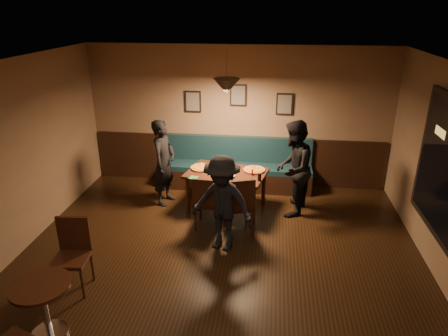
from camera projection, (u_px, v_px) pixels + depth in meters
The scene contains 25 objects.
floor at pixel (212, 288), 5.34m from camera, with size 7.00×7.00×0.00m, color black.
ceiling at pixel (209, 74), 4.29m from camera, with size 7.00×7.00×0.00m, color silver.
wall_back at pixel (238, 117), 8.03m from camera, with size 6.00×6.00×0.00m, color #8C704F.
wainscot at pixel (237, 160), 8.34m from camera, with size 5.88×0.06×1.00m, color black.
booth_bench at pixel (236, 165), 8.09m from camera, with size 3.00×0.60×1.00m, color #0F232D, non-canonical shape.
picture_left at pixel (193, 101), 7.99m from camera, with size 0.32×0.04×0.42m, color black.
picture_center at pixel (238, 95), 7.83m from camera, with size 0.32×0.04×0.42m, color black.
picture_right at pixel (284, 104), 7.79m from camera, with size 0.32×0.04×0.42m, color black.
pendant_lamp at pixel (227, 86), 6.57m from camera, with size 0.44×0.44×0.25m, color black.
dining_table at pixel (226, 191), 7.28m from camera, with size 1.36×0.88×0.73m, color black.
chair_near_left at pixel (208, 201), 6.66m from camera, with size 0.42×0.42×0.94m, color black, non-canonical shape.
chair_near_right at pixel (238, 204), 6.49m from camera, with size 0.44×0.44×1.00m, color black, non-canonical shape.
diner_left at pixel (164, 163), 7.37m from camera, with size 0.59×0.38×1.61m, color black.
diner_right at pixel (293, 169), 6.97m from camera, with size 0.83×0.64×1.70m, color black.
diner_front at pixel (222, 204), 5.96m from camera, with size 0.97×0.56×1.51m, color black.
pizza_a at pixel (201, 168), 7.28m from camera, with size 0.38×0.38×0.04m, color gold.
pizza_b at pixel (225, 175), 6.95m from camera, with size 0.34×0.34×0.04m, color orange.
pizza_c at pixel (254, 170), 7.19m from camera, with size 0.38×0.38×0.04m, color gold.
soda_glass at pixel (259, 177), 6.77m from camera, with size 0.06×0.06×0.13m, color black.
tabasco_bottle at pixel (252, 172), 6.99m from camera, with size 0.03×0.03×0.13m, color #A40705.
napkin_a at pixel (200, 165), 7.47m from camera, with size 0.16×0.16×0.01m, color #1E7237.
napkin_b at pixel (194, 178), 6.91m from camera, with size 0.14×0.14×0.01m, color #1D6D2A.
cutlery_set at pixel (224, 180), 6.83m from camera, with size 0.02×0.20×0.00m, color #BABABF.
cafe_table at pixel (45, 310), 4.47m from camera, with size 0.65×0.65×0.69m, color black.
cafe_chair_far at pixel (71, 257), 5.16m from camera, with size 0.43×0.43×0.97m, color black, non-canonical shape.
Camera 1 is at (0.70, -4.29, 3.49)m, focal length 32.34 mm.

